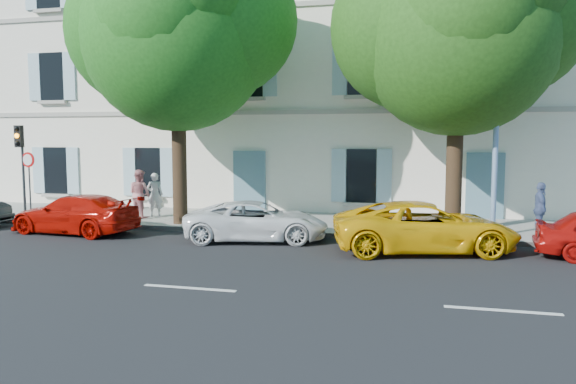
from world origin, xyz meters
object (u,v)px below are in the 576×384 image
(tree_left, at_px, (177,38))
(road_sign, at_px, (29,170))
(car_yellow_supercar, at_px, (425,227))
(pedestrian_b, at_px, (140,194))
(tree_right, at_px, (458,36))
(pedestrian_c, at_px, (540,209))
(car_red_coupe, at_px, (75,214))
(pedestrian_a, at_px, (155,195))
(traffic_light, at_px, (20,151))
(car_white_coupe, at_px, (257,221))
(street_lamp, at_px, (498,83))

(tree_left, relative_size, road_sign, 4.03)
(car_yellow_supercar, relative_size, pedestrian_b, 2.79)
(tree_right, height_order, pedestrian_c, tree_right)
(car_red_coupe, distance_m, pedestrian_a, 3.36)
(car_red_coupe, relative_size, tree_right, 0.46)
(tree_left, xyz_separation_m, traffic_light, (-6.07, -0.18, -3.73))
(pedestrian_c, bearing_deg, car_white_coupe, 101.37)
(car_yellow_supercar, height_order, street_lamp, street_lamp)
(car_yellow_supercar, xyz_separation_m, pedestrian_a, (-9.64, 3.34, 0.27))
(tree_left, distance_m, road_sign, 7.32)
(tree_right, relative_size, pedestrian_b, 5.27)
(traffic_light, bearing_deg, tree_left, 1.66)
(pedestrian_c, bearing_deg, pedestrian_b, 85.78)
(road_sign, relative_size, street_lamp, 0.30)
(car_yellow_supercar, height_order, pedestrian_b, pedestrian_b)
(street_lamp, relative_size, pedestrian_c, 4.92)
(tree_right, distance_m, road_sign, 15.26)
(road_sign, height_order, pedestrian_c, road_sign)
(pedestrian_a, height_order, pedestrian_b, pedestrian_b)
(pedestrian_b, bearing_deg, road_sign, 32.81)
(street_lamp, xyz_separation_m, pedestrian_a, (-11.55, 1.52, -3.63))
(car_yellow_supercar, bearing_deg, pedestrian_a, 56.70)
(car_white_coupe, xyz_separation_m, pedestrian_c, (8.11, 2.01, 0.36))
(car_red_coupe, bearing_deg, street_lamp, 103.43)
(road_sign, bearing_deg, car_red_coupe, -29.59)
(car_yellow_supercar, distance_m, pedestrian_c, 4.10)
(tree_left, xyz_separation_m, pedestrian_b, (-1.94, 0.79, -5.26))
(car_white_coupe, distance_m, pedestrian_c, 8.36)
(tree_left, bearing_deg, car_red_coupe, -146.42)
(traffic_light, bearing_deg, road_sign, 18.30)
(car_red_coupe, distance_m, tree_right, 12.99)
(tree_right, relative_size, road_sign, 3.89)
(traffic_light, bearing_deg, car_white_coupe, -8.73)
(pedestrian_b, bearing_deg, tree_right, -162.24)
(tree_right, height_order, pedestrian_b, tree_right)
(street_lamp, distance_m, pedestrian_b, 12.45)
(traffic_light, distance_m, road_sign, 0.74)
(tree_right, xyz_separation_m, pedestrian_a, (-10.44, 0.91, -5.09))
(car_yellow_supercar, bearing_deg, car_red_coupe, 74.71)
(pedestrian_a, xyz_separation_m, pedestrian_c, (12.91, -0.88, -0.00))
(car_red_coupe, bearing_deg, tree_right, 107.05)
(tree_left, bearing_deg, pedestrian_a, 141.14)
(traffic_light, height_order, street_lamp, street_lamp)
(tree_right, distance_m, pedestrian_a, 11.65)
(car_red_coupe, distance_m, pedestrian_c, 14.25)
(tree_right, bearing_deg, street_lamp, -28.79)
(car_yellow_supercar, xyz_separation_m, pedestrian_b, (-9.98, 2.83, 0.35))
(road_sign, bearing_deg, pedestrian_a, 18.27)
(tree_right, xyz_separation_m, street_lamp, (1.11, -0.61, -1.46))
(car_yellow_supercar, bearing_deg, tree_right, -32.52)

